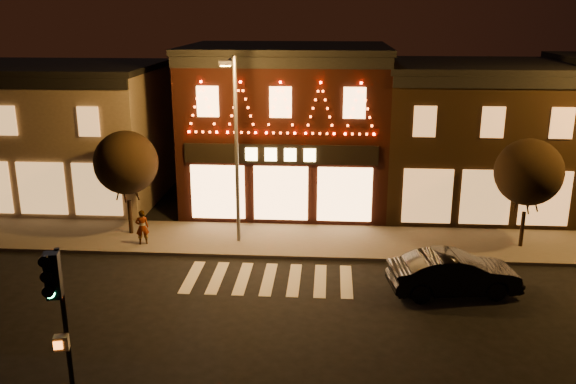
# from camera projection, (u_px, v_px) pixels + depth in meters

# --- Properties ---
(ground) EXTENTS (120.00, 120.00, 0.00)m
(ground) POSITION_uv_depth(u_px,v_px,m) (256.00, 331.00, 19.94)
(ground) COLOR black
(ground) RESTS_ON ground
(sidewalk_far) EXTENTS (44.00, 4.00, 0.15)m
(sidewalk_far) POSITION_uv_depth(u_px,v_px,m) (322.00, 241.00, 27.43)
(sidewalk_far) COLOR #47423D
(sidewalk_far) RESTS_ON ground
(building_left) EXTENTS (12.20, 8.28, 7.30)m
(building_left) POSITION_uv_depth(u_px,v_px,m) (47.00, 132.00, 33.13)
(building_left) COLOR #7D6D59
(building_left) RESTS_ON ground
(building_pulp) EXTENTS (10.20, 8.34, 8.30)m
(building_pulp) POSITION_uv_depth(u_px,v_px,m) (287.00, 126.00, 32.11)
(building_pulp) COLOR black
(building_pulp) RESTS_ON ground
(building_right_a) EXTENTS (9.20, 8.28, 7.50)m
(building_right_a) POSITION_uv_depth(u_px,v_px,m) (471.00, 136.00, 31.61)
(building_right_a) COLOR #302010
(building_right_a) RESTS_ON ground
(traffic_signal_near) EXTENTS (0.39, 0.50, 4.74)m
(traffic_signal_near) POSITION_uv_depth(u_px,v_px,m) (59.00, 308.00, 14.01)
(traffic_signal_near) COLOR black
(traffic_signal_near) RESTS_ON sidewalk_near
(streetlamp_mid) EXTENTS (0.52, 1.85, 8.06)m
(streetlamp_mid) POSITION_uv_depth(u_px,v_px,m) (235.00, 137.00, 25.77)
(streetlamp_mid) COLOR #59595E
(streetlamp_mid) RESTS_ON sidewalk_far
(tree_left) EXTENTS (2.85, 2.85, 4.76)m
(tree_left) POSITION_uv_depth(u_px,v_px,m) (126.00, 163.00, 27.31)
(tree_left) COLOR black
(tree_left) RESTS_ON sidewalk_far
(tree_right) EXTENTS (2.83, 2.83, 4.73)m
(tree_right) POSITION_uv_depth(u_px,v_px,m) (529.00, 172.00, 25.78)
(tree_right) COLOR black
(tree_right) RESTS_ON sidewalk_far
(dark_sedan) EXTENTS (4.91, 2.34, 1.55)m
(dark_sedan) POSITION_uv_depth(u_px,v_px,m) (454.00, 274.00, 22.39)
(dark_sedan) COLOR black
(dark_sedan) RESTS_ON ground
(pedestrian) EXTENTS (0.65, 0.53, 1.55)m
(pedestrian) POSITION_uv_depth(u_px,v_px,m) (142.00, 227.00, 26.73)
(pedestrian) COLOR gray
(pedestrian) RESTS_ON sidewalk_far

